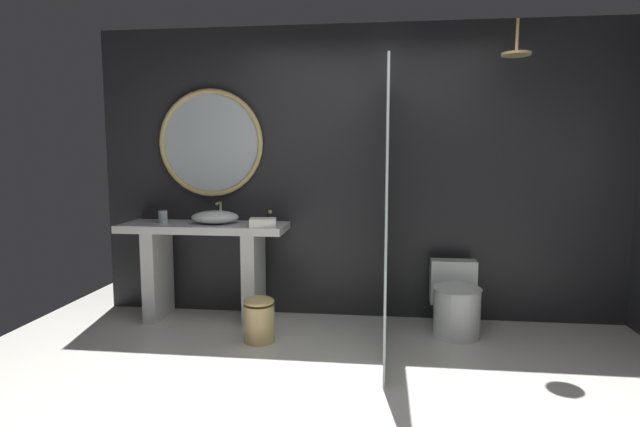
% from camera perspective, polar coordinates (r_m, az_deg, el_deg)
% --- Properties ---
extents(ground_plane, '(5.76, 5.76, 0.00)m').
position_cam_1_polar(ground_plane, '(3.09, 2.96, -21.88)').
color(ground_plane, silver).
extents(back_wall_panel, '(4.80, 0.10, 2.60)m').
position_cam_1_polar(back_wall_panel, '(4.62, 4.68, 4.46)').
color(back_wall_panel, '#232326').
rests_on(back_wall_panel, ground_plane).
extents(vanity_counter, '(1.45, 0.50, 0.87)m').
position_cam_1_polar(vanity_counter, '(4.65, -12.74, -4.83)').
color(vanity_counter, silver).
rests_on(vanity_counter, ground_plane).
extents(vessel_sink, '(0.42, 0.34, 0.18)m').
position_cam_1_polar(vessel_sink, '(4.57, -11.64, -0.39)').
color(vessel_sink, white).
rests_on(vessel_sink, vanity_counter).
extents(tumbler_cup, '(0.08, 0.08, 0.11)m').
position_cam_1_polar(tumbler_cup, '(4.75, -17.15, -0.33)').
color(tumbler_cup, silver).
rests_on(tumbler_cup, vanity_counter).
extents(soap_dispenser, '(0.06, 0.06, 0.13)m').
position_cam_1_polar(soap_dispenser, '(4.41, -5.60, -0.57)').
color(soap_dispenser, black).
rests_on(soap_dispenser, vanity_counter).
extents(round_wall_mirror, '(0.97, 0.05, 0.97)m').
position_cam_1_polar(round_wall_mirror, '(4.78, -12.12, 7.71)').
color(round_wall_mirror, tan).
extents(shower_glass_panel, '(0.02, 1.45, 2.08)m').
position_cam_1_polar(shower_glass_panel, '(3.86, 7.32, 0.11)').
color(shower_glass_panel, silver).
rests_on(shower_glass_panel, ground_plane).
extents(rain_shower_head, '(0.23, 0.23, 0.27)m').
position_cam_1_polar(rain_shower_head, '(4.36, 21.10, 16.50)').
color(rain_shower_head, tan).
extents(toilet, '(0.39, 0.56, 0.58)m').
position_cam_1_polar(toilet, '(4.41, 14.92, -9.60)').
color(toilet, white).
rests_on(toilet, ground_plane).
extents(waste_bin, '(0.24, 0.24, 0.36)m').
position_cam_1_polar(waste_bin, '(4.13, -6.82, -11.61)').
color(waste_bin, tan).
rests_on(waste_bin, ground_plane).
extents(folded_hand_towel, '(0.24, 0.19, 0.07)m').
position_cam_1_polar(folded_hand_towel, '(4.29, -6.39, -1.03)').
color(folded_hand_towel, silver).
rests_on(folded_hand_towel, vanity_counter).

